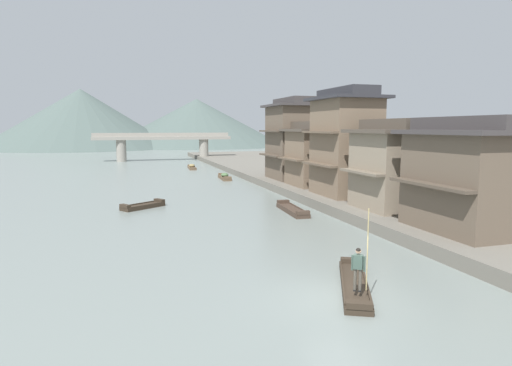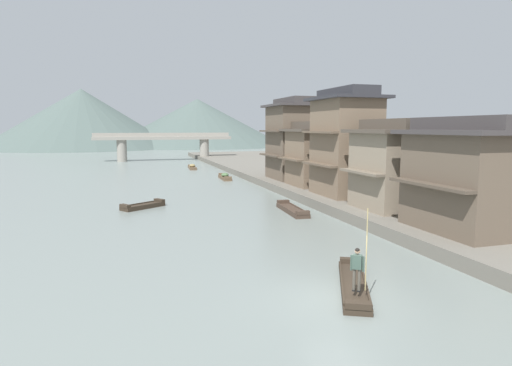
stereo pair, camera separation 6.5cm
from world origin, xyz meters
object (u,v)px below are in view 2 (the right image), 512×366
object	(u,v)px
boat_moored_far	(143,206)
boatman_person	(358,264)
boat_moored_third	(292,210)
house_waterfront_far	(296,139)
boat_foreground_poled	(353,284)
house_waterfront_second	(398,165)
stone_bridge	(164,142)
boat_moored_second	(192,167)
house_waterfront_nearest	(468,176)
house_waterfront_narrow	(314,154)
boat_moored_nearest	(225,177)
house_waterfront_tall	(345,143)

from	to	relation	value
boat_moored_far	boatman_person	bearing A→B (deg)	-72.93
boat_moored_third	house_waterfront_far	size ratio (longest dim) A/B	0.58
boat_moored_third	boatman_person	bearing A→B (deg)	-103.89
boat_foreground_poled	house_waterfront_far	size ratio (longest dim) A/B	0.59
house_waterfront_second	stone_bridge	distance (m)	60.25
boat_moored_second	house_waterfront_second	distance (m)	42.07
boat_moored_far	house_waterfront_nearest	size ratio (longest dim) A/B	0.53
house_waterfront_narrow	stone_bridge	distance (m)	47.60
boat_foreground_poled	boat_moored_third	size ratio (longest dim) A/B	1.03
boat_moored_nearest	house_waterfront_second	size ratio (longest dim) A/B	0.73
boat_moored_second	house_waterfront_tall	distance (m)	35.74
boat_foreground_poled	boat_moored_nearest	xyz separation A→B (m)	(3.30, 37.04, 0.13)
stone_bridge	boat_moored_second	bearing A→B (deg)	-81.76
boatman_person	house_waterfront_nearest	bearing A→B (deg)	29.09
house_waterfront_far	stone_bridge	size ratio (longest dim) A/B	0.34
boatman_person	house_waterfront_second	xyz separation A→B (m)	(10.11, 12.14, 2.30)
stone_bridge	house_waterfront_tall	bearing A→B (deg)	-79.24
boat_foreground_poled	boatman_person	xyz separation A→B (m)	(-0.64, -1.35, 1.31)
boat_foreground_poled	stone_bridge	distance (m)	70.19
boat_moored_far	house_waterfront_narrow	world-z (taller)	house_waterfront_narrow
boat_moored_far	boat_moored_second	bearing A→B (deg)	74.65
boat_moored_second	house_waterfront_nearest	xyz separation A→B (m)	(7.59, -47.87, 3.51)
house_waterfront_second	house_waterfront_far	size ratio (longest dim) A/B	0.71
boatman_person	stone_bridge	distance (m)	71.49
boat_moored_nearest	house_waterfront_narrow	distance (m)	15.03
boat_moored_nearest	stone_bridge	distance (m)	33.51
boatman_person	boat_foreground_poled	bearing A→B (deg)	64.70
boat_foreground_poled	boatman_person	bearing A→B (deg)	-115.30
stone_bridge	house_waterfront_narrow	bearing A→B (deg)	-77.71
boat_moored_nearest	house_waterfront_tall	bearing A→B (deg)	-74.02
boat_moored_far	house_waterfront_narrow	bearing A→B (deg)	12.29
house_waterfront_nearest	stone_bridge	distance (m)	66.81
house_waterfront_second	house_waterfront_tall	distance (m)	6.68
house_waterfront_second	house_waterfront_tall	world-z (taller)	house_waterfront_tall
boat_moored_second	house_waterfront_second	xyz separation A→B (m)	(7.92, -41.16, 3.51)
boat_moored_second	house_waterfront_far	size ratio (longest dim) A/B	0.62
boat_moored_nearest	house_waterfront_far	size ratio (longest dim) A/B	0.52
boat_foreground_poled	boat_moored_far	size ratio (longest dim) A/B	1.45
stone_bridge	boat_moored_far	bearing A→B (deg)	-96.98
house_waterfront_second	boat_moored_nearest	bearing A→B (deg)	103.22
house_waterfront_nearest	stone_bridge	xyz separation A→B (m)	(-10.21, 66.02, -0.24)
boat_foreground_poled	house_waterfront_narrow	world-z (taller)	house_waterfront_narrow
boat_moored_nearest	boat_moored_third	xyz separation A→B (m)	(0.11, -22.01, -0.10)
house_waterfront_tall	boat_moored_second	bearing A→B (deg)	102.07
boat_moored_far	house_waterfront_tall	size ratio (longest dim) A/B	0.41
boatman_person	house_waterfront_tall	bearing A→B (deg)	62.82
boatman_person	house_waterfront_far	size ratio (longest dim) A/B	0.35
house_waterfront_nearest	house_waterfront_narrow	xyz separation A→B (m)	(-0.08, 19.51, 0.01)
house_waterfront_nearest	stone_bridge	bearing A→B (deg)	98.79
house_waterfront_tall	boat_moored_nearest	bearing A→B (deg)	105.98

